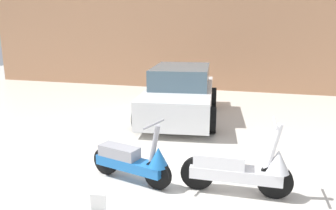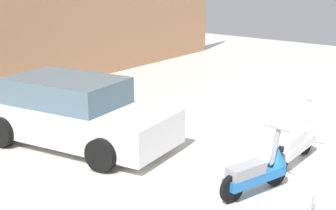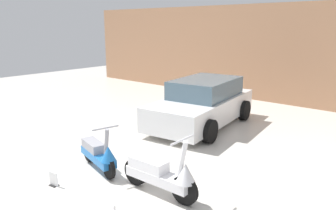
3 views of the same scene
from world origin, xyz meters
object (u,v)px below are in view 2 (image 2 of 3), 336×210
at_px(scooter_front_right, 297,141).
at_px(car_rear_left, 75,113).
at_px(scooter_front_left, 258,171).
at_px(placard_near_left_scooter, 311,205).

relative_size(scooter_front_right, car_rear_left, 0.39).
bearing_deg(scooter_front_left, placard_near_left_scooter, -82.53).
bearing_deg(placard_near_left_scooter, scooter_front_right, 30.50).
bearing_deg(scooter_front_left, scooter_front_right, 17.21).
distance_m(scooter_front_left, scooter_front_right, 1.57).
distance_m(scooter_front_right, placard_near_left_scooter, 1.98).
xyz_separation_m(scooter_front_left, placard_near_left_scooter, (-0.12, -0.93, -0.24)).
bearing_deg(scooter_front_right, placard_near_left_scooter, -151.01).
bearing_deg(scooter_front_left, car_rear_left, 107.82).
xyz_separation_m(scooter_front_right, placard_near_left_scooter, (-1.69, -0.99, -0.27)).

